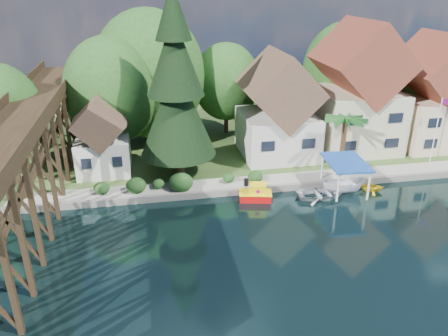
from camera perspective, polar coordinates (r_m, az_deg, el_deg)
The scene contains 18 objects.
ground at distance 32.93m, azimuth 2.94°, elevation -9.87°, with size 140.00×140.00×0.00m, color black.
bank at distance 63.61m, azimuth -4.08°, elevation 7.18°, with size 140.00×52.00×0.50m, color #2A461C.
seawall at distance 40.41m, azimuth 5.90°, elevation -2.73°, with size 60.00×0.40×0.62m, color slate.
promenade at distance 41.99m, azimuth 8.06°, elevation -1.46°, with size 50.00×2.60×0.06m, color gray.
trestle_bridge at distance 35.59m, azimuth -24.94°, elevation 0.22°, with size 4.12×44.18×9.30m.
house_left at distance 46.64m, azimuth 7.02°, elevation 7.22°, with size 7.64×8.64×11.02m.
house_center at distance 50.13m, azimuth 16.93°, elevation 9.04°, with size 8.65×9.18×13.89m.
house_right at distance 54.53m, azimuth 25.64°, elevation 8.17°, with size 8.15×8.64×12.45m.
shed at distance 43.82m, azimuth -15.62°, elevation 3.62°, with size 5.09×5.40×7.85m.
bg_trees at distance 49.73m, azimuth -1.40°, elevation 10.97°, with size 49.90×13.30×10.57m.
shrubs at distance 39.77m, azimuth -6.55°, elevation -1.74°, with size 15.76×2.47×1.70m.
conifer at distance 40.31m, azimuth -6.29°, elevation 10.27°, with size 7.13×7.13×17.55m.
palm_tree at distance 43.85m, azimuth 15.59°, elevation 5.91°, with size 4.91×4.91×5.69m.
flagpole at distance 49.23m, azimuth 26.24°, elevation 5.24°, with size 1.07×0.14×6.80m.
tugboat at distance 38.77m, azimuth 4.18°, elevation -3.35°, with size 3.12×2.13×2.07m.
boat_white_a at distance 40.17m, azimuth 12.63°, elevation -3.14°, with size 3.17×4.44×0.92m, color silver.
boat_canopy at distance 41.07m, azimuth 15.41°, elevation -1.45°, with size 4.04×5.11×3.15m.
boat_yellow at distance 42.48m, azimuth 18.75°, elevation -2.16°, with size 1.92×2.22×1.17m, color gold.
Camera 1 is at (-6.60, -26.69, 18.13)m, focal length 35.00 mm.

